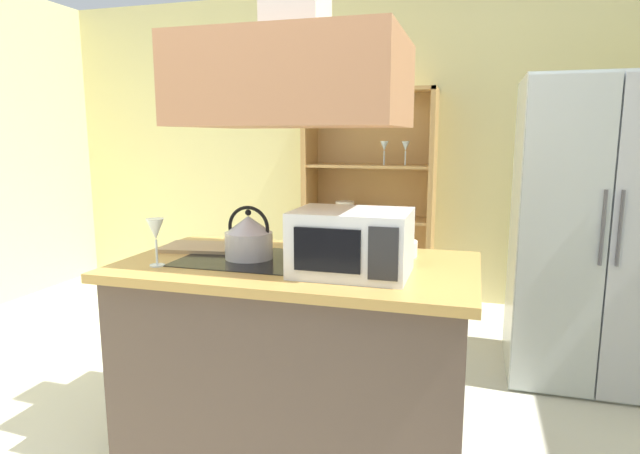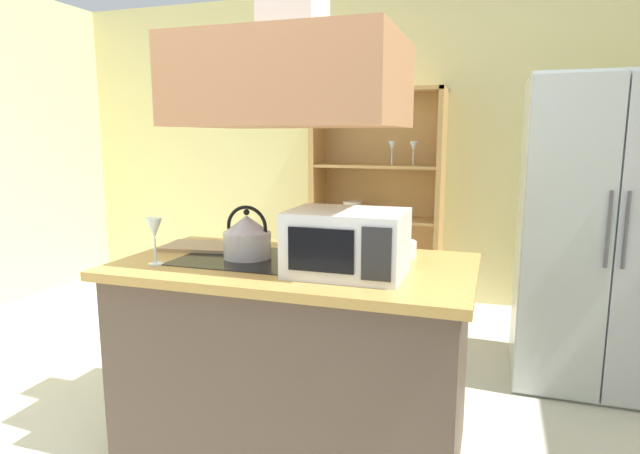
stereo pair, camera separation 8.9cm
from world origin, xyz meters
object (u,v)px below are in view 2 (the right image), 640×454
refrigerator (602,234)px  wine_glass_on_counter (154,230)px  cutting_board (200,246)px  fruit_bowl (392,245)px  dish_cabinet (377,210)px  kettle (247,236)px  microwave (347,243)px

refrigerator → wine_glass_on_counter: (-1.98, -1.47, 0.16)m
wine_glass_on_counter → cutting_board: bearing=89.9°
cutting_board → refrigerator: bearing=29.4°
refrigerator → fruit_bowl: bearing=-136.6°
dish_cabinet → kettle: dish_cabinet is taller
refrigerator → cutting_board: refrigerator is taller
cutting_board → fruit_bowl: (0.94, 0.13, 0.04)m
microwave → fruit_bowl: microwave is taller
microwave → wine_glass_on_counter: size_ratio=2.23×
cutting_board → fruit_bowl: bearing=7.8°
dish_cabinet → kettle: 2.41m
refrigerator → dish_cabinet: dish_cabinet is taller
kettle → fruit_bowl: 0.67m
refrigerator → kettle: refrigerator is taller
dish_cabinet → refrigerator: bearing=-36.4°
fruit_bowl → microwave: bearing=-106.1°
wine_glass_on_counter → fruit_bowl: 1.07m
refrigerator → fruit_bowl: (-1.04, -0.99, 0.06)m
microwave → dish_cabinet: bearing=99.5°
wine_glass_on_counter → microwave: bearing=7.2°
microwave → wine_glass_on_counter: bearing=-172.8°
kettle → fruit_bowl: bearing=22.3°
kettle → refrigerator: bearing=36.8°
wine_glass_on_counter → fruit_bowl: wine_glass_on_counter is taller
dish_cabinet → microwave: bearing=-80.5°
fruit_bowl → refrigerator: bearing=43.4°
refrigerator → dish_cabinet: (-1.58, 1.16, -0.08)m
cutting_board → microwave: size_ratio=0.74×
dish_cabinet → fruit_bowl: 2.22m
microwave → wine_glass_on_counter: 0.84m
dish_cabinet → wine_glass_on_counter: dish_cabinet is taller
dish_cabinet → cutting_board: bearing=-100.1°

